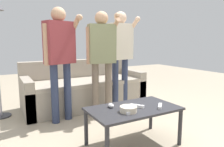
{
  "coord_description": "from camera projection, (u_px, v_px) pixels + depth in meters",
  "views": [
    {
      "loc": [
        -1.25,
        -2.09,
        1.16
      ],
      "look_at": [
        0.06,
        0.26,
        0.74
      ],
      "focal_mm": 33.29,
      "sensor_mm": 36.0,
      "label": 1
    }
  ],
  "objects": [
    {
      "name": "couch",
      "position": [
        84.0,
        90.0,
        3.77
      ],
      "size": [
        2.1,
        0.88,
        0.81
      ],
      "color": "#9E9384",
      "rests_on": "ground"
    },
    {
      "name": "game_remote_wand_far",
      "position": [
        126.0,
        111.0,
        2.11
      ],
      "size": [
        0.06,
        0.16,
        0.03
      ],
      "color": "white",
      "rests_on": "coffee_table"
    },
    {
      "name": "player_center",
      "position": [
        102.0,
        52.0,
        3.12
      ],
      "size": [
        0.47,
        0.38,
        1.6
      ],
      "color": "#756656",
      "rests_on": "ground"
    },
    {
      "name": "coffee_table",
      "position": [
        133.0,
        112.0,
        2.29
      ],
      "size": [
        0.99,
        0.57,
        0.44
      ],
      "color": "#2D2D33",
      "rests_on": "ground"
    },
    {
      "name": "ground_plane",
      "position": [
        118.0,
        135.0,
        2.59
      ],
      "size": [
        12.0,
        12.0,
        0.0
      ],
      "primitive_type": "plane",
      "color": "tan"
    },
    {
      "name": "game_remote_nunchuk",
      "position": [
        111.0,
        105.0,
        2.28
      ],
      "size": [
        0.06,
        0.09,
        0.05
      ],
      "color": "white",
      "rests_on": "coffee_table"
    },
    {
      "name": "player_left",
      "position": [
        60.0,
        51.0,
        2.91
      ],
      "size": [
        0.52,
        0.35,
        1.62
      ],
      "color": "#2D3856",
      "rests_on": "ground"
    },
    {
      "name": "game_remote_wand_spare",
      "position": [
        160.0,
        106.0,
        2.29
      ],
      "size": [
        0.14,
        0.14,
        0.03
      ],
      "color": "white",
      "rests_on": "coffee_table"
    },
    {
      "name": "game_remote_wand_near",
      "position": [
        137.0,
        106.0,
        2.29
      ],
      "size": [
        0.12,
        0.15,
        0.03
      ],
      "color": "white",
      "rests_on": "coffee_table"
    },
    {
      "name": "snack_bowl",
      "position": [
        128.0,
        109.0,
        2.14
      ],
      "size": [
        0.18,
        0.18,
        0.06
      ],
      "primitive_type": "cylinder",
      "color": "beige",
      "rests_on": "coffee_table"
    },
    {
      "name": "player_right",
      "position": [
        120.0,
        49.0,
        3.49
      ],
      "size": [
        0.51,
        0.34,
        1.65
      ],
      "color": "#2D3856",
      "rests_on": "ground"
    }
  ]
}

